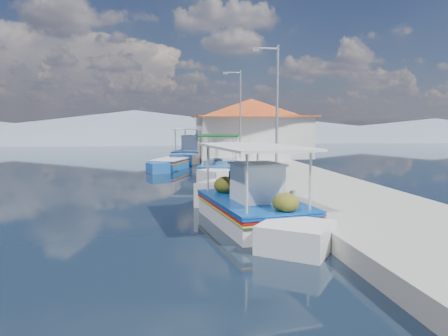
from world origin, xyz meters
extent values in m
plane|color=black|center=(0.00, 0.00, 0.00)|extent=(160.00, 160.00, 0.00)
cube|color=gray|center=(5.90, 6.00, 0.25)|extent=(5.00, 44.00, 0.50)
cylinder|color=#A5A8AD|center=(3.80, -3.00, 0.65)|extent=(0.20, 0.20, 0.30)
cylinder|color=#A5A8AD|center=(3.80, 2.00, 0.65)|extent=(0.20, 0.20, 0.30)
cylinder|color=#A5A8AD|center=(3.80, 8.00, 0.65)|extent=(0.20, 0.20, 0.30)
cylinder|color=#A5A8AD|center=(3.80, 14.00, 0.65)|extent=(0.20, 0.20, 0.30)
cube|color=white|center=(2.18, -4.15, 0.23)|extent=(2.94, 4.76, 0.98)
cube|color=white|center=(2.64, -1.24, 0.35)|extent=(2.27, 2.27, 1.08)
cube|color=white|center=(1.72, -6.98, 0.23)|extent=(2.21, 2.21, 0.92)
cube|color=#0B3F90|center=(2.18, -4.15, 0.68)|extent=(3.02, 4.90, 0.06)
cube|color=#B30F12|center=(2.18, -4.15, 0.60)|extent=(3.02, 4.90, 0.05)
cube|color=yellow|center=(2.18, -4.15, 0.52)|extent=(3.02, 4.90, 0.04)
cube|color=#0B3F90|center=(2.18, -4.15, 0.75)|extent=(3.04, 4.86, 0.05)
cube|color=brown|center=(2.18, -4.15, 0.72)|extent=(2.74, 4.64, 0.05)
cube|color=white|center=(2.13, -4.46, 1.28)|extent=(1.44, 1.51, 1.13)
cube|color=silver|center=(2.13, -4.46, 1.87)|extent=(1.57, 1.63, 0.06)
cylinder|color=beige|center=(1.58, -2.16, 1.54)|extent=(0.07, 0.07, 1.64)
cylinder|color=beige|center=(3.36, -2.45, 1.54)|extent=(0.07, 0.07, 1.64)
cylinder|color=beige|center=(0.99, -5.86, 1.54)|extent=(0.07, 0.07, 1.64)
cylinder|color=beige|center=(2.77, -6.14, 1.54)|extent=(0.07, 0.07, 1.64)
cube|color=silver|center=(2.18, -4.15, 2.36)|extent=(3.05, 4.78, 0.07)
ellipsoid|color=#444D14|center=(2.00, -2.67, 1.01)|extent=(0.78, 0.86, 0.59)
ellipsoid|color=#444D14|center=(2.79, -2.27, 0.97)|extent=(0.66, 0.72, 0.49)
ellipsoid|color=#444D14|center=(2.09, -6.01, 0.98)|extent=(0.70, 0.77, 0.52)
sphere|color=#FF6508|center=(3.29, -3.71, 1.49)|extent=(0.41, 0.41, 0.41)
cube|color=white|center=(2.73, 7.14, 0.23)|extent=(2.86, 4.19, 0.98)
cube|color=white|center=(2.16, 9.65, 0.35)|extent=(2.04, 2.04, 1.08)
cube|color=white|center=(3.28, 4.71, 0.23)|extent=(1.99, 1.99, 0.93)
cube|color=#0B3F90|center=(2.73, 7.14, 0.68)|extent=(2.94, 4.32, 0.06)
cube|color=#B30F12|center=(2.73, 7.14, 0.60)|extent=(2.94, 4.32, 0.05)
cube|color=yellow|center=(2.73, 7.14, 0.53)|extent=(2.94, 4.32, 0.04)
cube|color=#1C56A8|center=(2.73, 7.14, 0.75)|extent=(2.96, 4.29, 0.05)
cube|color=brown|center=(2.73, 7.14, 0.72)|extent=(2.68, 4.08, 0.05)
cylinder|color=beige|center=(1.57, 8.52, 1.54)|extent=(0.07, 0.07, 1.65)
cylinder|color=beige|center=(3.18, 8.89, 1.54)|extent=(0.07, 0.07, 1.65)
cylinder|color=beige|center=(2.29, 5.39, 1.54)|extent=(0.07, 0.07, 1.65)
cylinder|color=beige|center=(3.89, 5.75, 1.54)|extent=(0.07, 0.07, 1.65)
cube|color=#0D4517|center=(2.73, 7.14, 2.37)|extent=(2.96, 4.21, 0.07)
cube|color=#1C56A8|center=(-0.05, 11.58, 0.21)|extent=(2.75, 3.58, 0.89)
cube|color=#1C56A8|center=(-0.85, 13.55, 0.32)|extent=(1.58, 1.58, 0.98)
cube|color=#1C56A8|center=(0.73, 9.67, 0.21)|extent=(1.54, 1.54, 0.84)
cube|color=#0B3F90|center=(-0.05, 11.58, 0.62)|extent=(2.83, 3.68, 0.06)
cube|color=#B30F12|center=(-0.05, 11.58, 0.54)|extent=(2.83, 3.68, 0.05)
cube|color=yellow|center=(-0.05, 11.58, 0.48)|extent=(2.83, 3.68, 0.04)
cube|color=white|center=(-0.05, 11.58, 0.68)|extent=(2.84, 3.66, 0.05)
cube|color=brown|center=(-0.05, 11.58, 0.65)|extent=(2.60, 3.47, 0.05)
cube|color=white|center=(1.87, 17.98, 0.25)|extent=(3.44, 5.00, 1.07)
cube|color=white|center=(1.10, 20.91, 0.38)|extent=(2.33, 2.33, 1.18)
cube|color=white|center=(2.61, 15.14, 0.25)|extent=(2.27, 2.27, 1.02)
cube|color=#0B3F90|center=(1.87, 17.98, 0.74)|extent=(3.55, 5.15, 0.07)
cube|color=#B30F12|center=(1.87, 17.98, 0.65)|extent=(3.55, 5.15, 0.06)
cube|color=yellow|center=(1.87, 17.98, 0.58)|extent=(3.55, 5.15, 0.05)
cube|color=#0B3F90|center=(1.87, 17.98, 0.82)|extent=(3.56, 5.11, 0.06)
cube|color=brown|center=(1.87, 17.98, 0.79)|extent=(3.24, 4.86, 0.06)
cube|color=white|center=(1.95, 17.65, 1.41)|extent=(1.63, 1.75, 1.24)
cube|color=silver|center=(1.95, 17.65, 2.05)|extent=(1.78, 1.89, 0.07)
cylinder|color=beige|center=(0.47, 19.59, 1.69)|extent=(0.08, 0.08, 1.81)
cylinder|color=beige|center=(2.30, 20.07, 1.69)|extent=(0.08, 0.08, 1.81)
cylinder|color=beige|center=(1.43, 15.89, 1.69)|extent=(0.08, 0.08, 1.81)
cylinder|color=beige|center=(3.27, 16.37, 1.69)|extent=(0.08, 0.08, 1.81)
cube|color=silver|center=(1.87, 17.98, 2.60)|extent=(3.56, 5.03, 0.08)
cube|color=silver|center=(6.20, 15.00, 2.00)|extent=(8.00, 6.00, 3.00)
cube|color=#BA3719|center=(6.20, 15.00, 3.55)|extent=(8.64, 6.48, 0.10)
pyramid|color=#BA3719|center=(6.20, 15.00, 4.20)|extent=(10.49, 10.49, 1.40)
cube|color=brown|center=(2.22, 14.00, 1.50)|extent=(0.06, 1.00, 2.00)
cube|color=#0B3F90|center=(2.22, 16.50, 2.10)|extent=(0.06, 1.20, 0.90)
cylinder|color=#A5A8AD|center=(4.60, 2.00, 3.50)|extent=(0.12, 0.12, 6.00)
cylinder|color=#A5A8AD|center=(4.10, 2.00, 6.35)|extent=(1.00, 0.08, 0.08)
cube|color=#A5A8AD|center=(3.60, 2.00, 6.30)|extent=(0.30, 0.14, 0.14)
cylinder|color=#A5A8AD|center=(4.60, 11.00, 3.50)|extent=(0.12, 0.12, 6.00)
cylinder|color=#A5A8AD|center=(4.10, 11.00, 6.35)|extent=(1.00, 0.08, 0.08)
cube|color=#A5A8AD|center=(3.60, 11.00, 6.30)|extent=(0.30, 0.14, 0.14)
cone|color=slate|center=(-5.00, 56.00, 2.45)|extent=(96.00, 96.00, 5.50)
cone|color=slate|center=(25.00, 56.00, 1.60)|extent=(76.80, 76.80, 3.80)
cone|color=slate|center=(50.00, 56.00, 1.80)|extent=(89.60, 89.60, 4.20)
camera|label=1|loc=(-0.51, -16.46, 3.08)|focal=33.65mm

